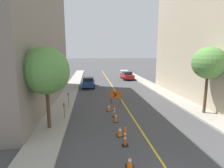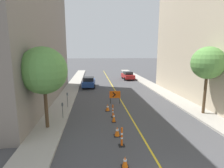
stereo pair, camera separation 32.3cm
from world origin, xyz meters
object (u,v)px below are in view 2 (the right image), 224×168
arrow_barricade_primary (115,95)px  street_tree_left_near (44,71)px  traffic_cone_fourth (108,108)px  parking_meter_far_curb (67,97)px  delineator_post_front (122,138)px  traffic_cone_second (117,131)px  street_tree_right_near (208,63)px  traffic_cone_nearest (125,162)px  traffic_cone_third (114,117)px  delineator_post_rear (113,112)px  parking_meter_near_curb (62,107)px  parked_car_curb_mid (128,75)px  parked_car_curb_near (89,82)px

arrow_barricade_primary → street_tree_left_near: bearing=-130.4°
traffic_cone_fourth → parking_meter_far_curb: 3.98m
delineator_post_front → traffic_cone_second: bearing=94.4°
parking_meter_far_curb → street_tree_right_near: (11.92, -2.96, 3.30)m
parking_meter_far_curb → street_tree_left_near: 5.43m
traffic_cone_nearest → parking_meter_far_curb: size_ratio=0.39×
traffic_cone_third → parking_meter_far_curb: (-4.02, 3.68, 0.81)m
delineator_post_rear → parking_meter_near_curb: bearing=-177.7°
delineator_post_front → parked_car_curb_mid: parked_car_curb_mid is taller
parking_meter_far_curb → street_tree_left_near: bearing=-100.1°
parked_car_curb_near → parking_meter_near_curb: 13.27m
delineator_post_rear → parking_meter_far_curb: size_ratio=0.76×
traffic_cone_second → traffic_cone_nearest: bearing=-91.2°
traffic_cone_fourth → delineator_post_front: size_ratio=0.54×
traffic_cone_nearest → traffic_cone_second: bearing=88.8°
traffic_cone_second → street_tree_right_near: street_tree_right_near is taller
traffic_cone_nearest → traffic_cone_third: 5.47m
parking_meter_near_curb → street_tree_left_near: bearing=-115.6°
parked_car_curb_mid → delineator_post_rear: bearing=-108.2°
traffic_cone_fourth → parking_meter_near_curb: 4.23m
street_tree_left_near → parking_meter_near_curb: bearing=64.4°
traffic_cone_fourth → parked_car_curb_mid: 19.23m
traffic_cone_fourth → parking_meter_near_curb: (-3.76, -1.80, 0.76)m
street_tree_left_near → parking_meter_far_curb: bearing=79.9°
arrow_barricade_primary → delineator_post_front: bearing=-90.6°
delineator_post_front → street_tree_left_near: size_ratio=0.21×
traffic_cone_nearest → delineator_post_rear: bearing=88.5°
parked_car_curb_near → delineator_post_rear: bearing=-77.2°
parking_meter_far_curb → street_tree_right_near: size_ratio=0.25×
traffic_cone_fourth → street_tree_left_near: size_ratio=0.11×
parked_car_curb_near → street_tree_left_near: size_ratio=0.79×
traffic_cone_fourth → delineator_post_rear: (0.30, -1.64, 0.15)m
delineator_post_front → street_tree_left_near: 6.68m
traffic_cone_fourth → street_tree_left_near: bearing=-142.7°
traffic_cone_second → street_tree_right_near: bearing=20.9°
arrow_barricade_primary → parking_meter_far_curb: (-4.72, -1.18, 0.23)m
delineator_post_front → street_tree_right_near: (7.87, 4.28, 3.98)m
parked_car_curb_mid → parking_meter_far_curb: 19.76m
street_tree_right_near → traffic_cone_nearest: bearing=-142.4°
traffic_cone_second → parking_meter_far_curb: (-3.95, 6.00, 0.85)m
delineator_post_rear → parked_car_curb_near: (-2.24, 12.98, 0.34)m
traffic_cone_nearest → delineator_post_front: bearing=85.2°
traffic_cone_third → traffic_cone_second: bearing=-91.6°
arrow_barricade_primary → parking_meter_near_curb: (-4.72, -3.97, 0.13)m
traffic_cone_fourth → street_tree_right_near: street_tree_right_near is taller
traffic_cone_third → traffic_cone_fourth: 2.70m
street_tree_left_near → traffic_cone_nearest: bearing=-45.0°
parked_car_curb_mid → parking_meter_far_curb: (-9.37, -17.39, 0.38)m
parking_meter_near_curb → parked_car_curb_near: bearing=82.1°
traffic_cone_second → traffic_cone_fourth: (-0.20, 5.00, -0.01)m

